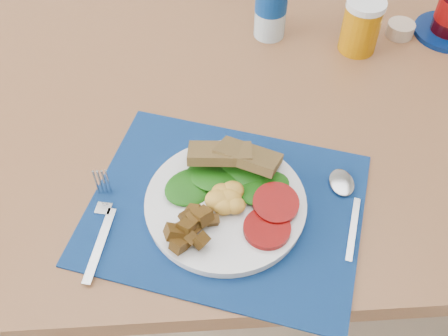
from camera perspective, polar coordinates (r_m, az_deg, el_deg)
The scene contains 7 objects.
table at distance 1.08m, azimuth 4.55°, elevation 4.98°, with size 1.40×0.90×0.75m.
placemat at distance 0.84m, azimuth 0.17°, elevation -4.36°, with size 0.43×0.33×0.00m, color black.
breakfast_plate at distance 0.82m, azimuth -0.16°, elevation -3.81°, with size 0.25×0.25×0.06m.
fork at distance 0.84m, azimuth -13.10°, elevation -5.68°, with size 0.04×0.19×0.00m.
spoon at distance 0.87m, azimuth 13.03°, elevation -3.11°, with size 0.05×0.17×0.01m.
juice_glass at distance 1.12m, azimuth 14.68°, elevation 14.62°, with size 0.08×0.08×0.11m, color #A96604.
ramekin at distance 1.21m, azimuth 18.64°, elevation 14.10°, with size 0.06×0.06×0.03m, color tan.
Camera 1 is at (-0.13, -0.54, 1.44)m, focal length 42.00 mm.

